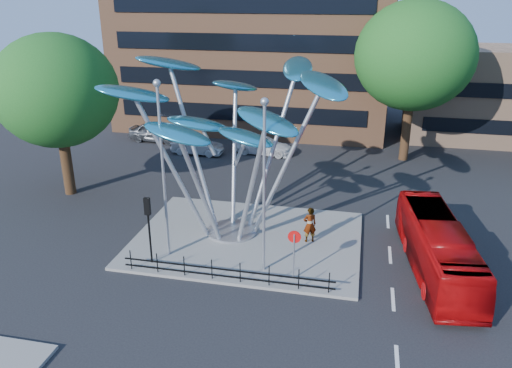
% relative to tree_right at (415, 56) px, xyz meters
% --- Properties ---
extents(ground, '(120.00, 120.00, 0.00)m').
position_rel_tree_right_xyz_m(ground, '(-8.00, -22.00, -8.04)').
color(ground, black).
rests_on(ground, ground).
extents(traffic_island, '(12.00, 9.00, 0.15)m').
position_rel_tree_right_xyz_m(traffic_island, '(-9.00, -16.00, -7.96)').
color(traffic_island, slate).
rests_on(traffic_island, ground).
extents(low_building_near, '(15.00, 8.00, 8.00)m').
position_rel_tree_right_xyz_m(low_building_near, '(8.00, 8.00, -4.04)').
color(low_building_near, tan).
rests_on(low_building_near, ground).
extents(tree_right, '(8.80, 8.80, 12.11)m').
position_rel_tree_right_xyz_m(tree_right, '(0.00, 0.00, 0.00)').
color(tree_right, black).
rests_on(tree_right, ground).
extents(tree_left, '(7.60, 7.60, 10.32)m').
position_rel_tree_right_xyz_m(tree_left, '(-22.00, -12.00, -1.24)').
color(tree_left, black).
rests_on(tree_left, ground).
extents(leaf_sculpture, '(12.72, 9.54, 9.51)m').
position_rel_tree_right_xyz_m(leaf_sculpture, '(-10.07, -15.32, -1.16)').
color(leaf_sculpture, '#9EA0A5').
rests_on(leaf_sculpture, traffic_island).
extents(street_lamp_left, '(0.36, 0.36, 8.80)m').
position_rel_tree_right_xyz_m(street_lamp_left, '(-12.50, -18.50, -2.68)').
color(street_lamp_left, '#9EA0A5').
rests_on(street_lamp_left, traffic_island).
extents(street_lamp_right, '(0.36, 0.36, 8.30)m').
position_rel_tree_right_xyz_m(street_lamp_right, '(-7.50, -19.00, -2.94)').
color(street_lamp_right, '#9EA0A5').
rests_on(street_lamp_right, traffic_island).
extents(traffic_light_island, '(0.28, 0.18, 3.42)m').
position_rel_tree_right_xyz_m(traffic_light_island, '(-13.00, -19.50, -5.42)').
color(traffic_light_island, black).
rests_on(traffic_light_island, traffic_island).
extents(no_entry_sign_island, '(0.60, 0.10, 2.45)m').
position_rel_tree_right_xyz_m(no_entry_sign_island, '(-6.00, -19.48, -6.22)').
color(no_entry_sign_island, '#9EA0A5').
rests_on(no_entry_sign_island, traffic_island).
extents(pedestrian_railing_front, '(10.00, 0.06, 1.00)m').
position_rel_tree_right_xyz_m(pedestrian_railing_front, '(-9.00, -20.30, -7.48)').
color(pedestrian_railing_front, black).
rests_on(pedestrian_railing_front, traffic_island).
extents(red_bus, '(3.33, 9.49, 2.59)m').
position_rel_tree_right_xyz_m(red_bus, '(0.50, -17.14, -6.74)').
color(red_bus, '#A20709').
rests_on(red_bus, ground).
extents(pedestrian, '(0.84, 0.71, 1.96)m').
position_rel_tree_right_xyz_m(pedestrian, '(-5.70, -15.70, -6.91)').
color(pedestrian, gray).
rests_on(pedestrian, traffic_island).
extents(parked_car_left, '(5.01, 2.38, 1.65)m').
position_rel_tree_right_xyz_m(parked_car_left, '(-21.16, 0.55, -7.21)').
color(parked_car_left, '#45484D').
rests_on(parked_car_left, ground).
extents(parked_car_mid, '(4.25, 1.59, 1.39)m').
position_rel_tree_right_xyz_m(parked_car_mid, '(-16.42, -2.23, -7.34)').
color(parked_car_mid, '#A7ABAF').
rests_on(parked_car_mid, ground).
extents(parked_car_right, '(5.03, 2.55, 1.40)m').
position_rel_tree_right_xyz_m(parked_car_right, '(-11.13, -0.95, -7.34)').
color(parked_car_right, silver).
rests_on(parked_car_right, ground).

